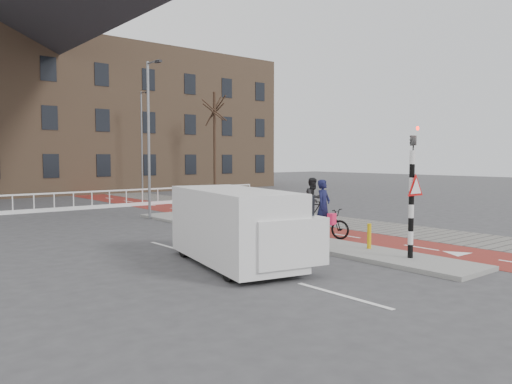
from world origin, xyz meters
TOP-DOWN VIEW (x-y plane):
  - ground at (0.00, 0.00)m, footprint 120.00×120.00m
  - bike_lane at (1.50, 10.00)m, footprint 2.50×60.00m
  - sidewalk at (4.30, 10.00)m, footprint 3.00×60.00m
  - curb_island at (-0.70, 4.00)m, footprint 1.80×16.00m
  - traffic_signal at (-0.60, -2.02)m, footprint 0.80×0.80m
  - bollard at (-0.36, -0.44)m, footprint 0.12×0.12m
  - cyclist_near at (0.57, 2.27)m, footprint 1.20×2.08m
  - cyclist_far at (2.45, 4.59)m, footprint 0.85×1.85m
  - van at (-4.47, 0.75)m, footprint 2.77×4.89m
  - railing at (-5.00, 17.00)m, footprint 28.00×0.10m
  - townhouse_row at (-3.00, 32.00)m, footprint 46.00×10.00m
  - tree_right at (10.52, 23.40)m, footprint 0.22×0.22m
  - streetlight_near at (-1.64, 10.95)m, footprint 0.12×0.12m
  - streetlight_right at (4.89, 24.81)m, footprint 0.12×0.12m

SIDE VIEW (x-z plane):
  - ground at x=0.00m, z-range 0.00..0.00m
  - bike_lane at x=1.50m, z-range 0.00..0.01m
  - sidewalk at x=4.30m, z-range 0.00..0.01m
  - curb_island at x=-0.70m, z-range 0.00..0.12m
  - railing at x=-5.00m, z-range -0.19..0.80m
  - bollard at x=-0.36m, z-range 0.12..0.87m
  - cyclist_near at x=0.57m, z-range -0.33..1.71m
  - cyclist_far at x=2.45m, z-range -0.16..1.82m
  - van at x=-4.47m, z-range 0.05..2.03m
  - traffic_signal at x=-0.60m, z-range 0.15..3.83m
  - streetlight_near at x=-1.64m, z-range 0.00..7.10m
  - streetlight_right at x=4.89m, z-range 0.00..7.69m
  - tree_right at x=10.52m, z-range 0.00..7.99m
  - townhouse_row at x=-3.00m, z-range -0.14..15.76m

